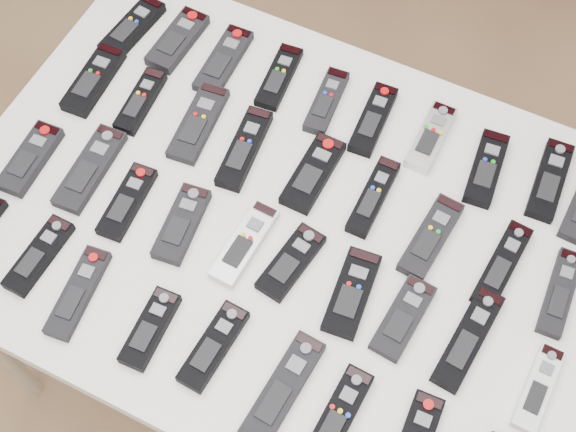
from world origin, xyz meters
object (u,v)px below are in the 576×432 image
at_px(remote_17, 502,265).
at_px(remote_32, 150,329).
at_px(remote_21, 127,202).
at_px(remote_25, 352,293).
at_px(remote_10, 94,80).
at_px(remote_26, 403,318).
at_px(remote_2, 223,61).
at_px(remote_22, 182,224).
at_px(remote_11, 141,101).
at_px(remote_12, 198,123).
at_px(remote_33, 214,346).
at_px(remote_16, 431,237).
at_px(remote_34, 282,390).
at_px(remote_7, 486,168).
at_px(remote_6, 431,137).
at_px(remote_1, 178,40).
at_px(remote_8, 550,180).
at_px(remote_23, 245,243).
at_px(remote_13, 244,148).
at_px(remote_5, 373,119).
at_px(remote_15, 373,197).
at_px(remote_18, 560,293).
at_px(remote_3, 279,77).
at_px(remote_14, 313,173).
at_px(remote_0, 132,28).
at_px(remote_27, 468,339).
at_px(remote_28, 538,388).
at_px(remote_24, 291,262).
at_px(remote_4, 326,101).
at_px(table, 288,235).
at_px(remote_19, 30,159).
at_px(remote_30, 39,255).
at_px(remote_35, 337,418).
at_px(remote_20, 90,169).
at_px(remote_31, 78,293).

xyz_separation_m(remote_17, remote_32, (-0.51, -0.39, 0.00)).
bearing_deg(remote_21, remote_25, -2.29).
relative_size(remote_25, remote_32, 1.13).
relative_size(remote_10, remote_26, 1.12).
relative_size(remote_2, remote_26, 1.14).
xyz_separation_m(remote_10, remote_22, (0.33, -0.21, 0.00)).
bearing_deg(remote_11, remote_12, -2.77).
relative_size(remote_21, remote_33, 0.99).
height_order(remote_16, remote_34, remote_16).
relative_size(remote_7, remote_11, 1.05).
bearing_deg(remote_6, remote_26, -75.47).
distance_m(remote_1, remote_6, 0.57).
xyz_separation_m(remote_8, remote_10, (-0.91, -0.18, 0.00)).
xyz_separation_m(remote_17, remote_34, (-0.25, -0.38, 0.00)).
distance_m(remote_23, remote_32, 0.23).
distance_m(remote_7, remote_33, 0.62).
bearing_deg(remote_13, remote_5, 35.34).
bearing_deg(remote_12, remote_11, 176.41).
relative_size(remote_17, remote_33, 1.11).
distance_m(remote_15, remote_32, 0.48).
relative_size(remote_17, remote_18, 1.05).
relative_size(remote_3, remote_8, 0.91).
relative_size(remote_14, remote_21, 1.06).
distance_m(remote_0, remote_16, 0.78).
bearing_deg(remote_27, remote_28, -7.42).
relative_size(remote_12, remote_18, 1.08).
height_order(remote_7, remote_10, same).
distance_m(remote_3, remote_6, 0.34).
height_order(remote_0, remote_27, remote_0).
distance_m(remote_0, remote_17, 0.91).
bearing_deg(remote_23, remote_28, 0.45).
distance_m(remote_14, remote_24, 0.19).
distance_m(remote_4, remote_23, 0.36).
relative_size(table, remote_12, 6.79).
bearing_deg(remote_8, remote_0, 178.39).
distance_m(table, remote_4, 0.29).
height_order(remote_14, remote_22, remote_22).
bearing_deg(remote_7, remote_19, -160.86).
bearing_deg(remote_30, remote_23, 31.55).
bearing_deg(remote_30, remote_6, 47.11).
xyz_separation_m(remote_16, remote_35, (-0.02, -0.38, -0.00)).
height_order(remote_19, remote_35, remote_19).
bearing_deg(remote_17, remote_20, -163.74).
distance_m(table, remote_17, 0.40).
xyz_separation_m(remote_5, remote_13, (-0.20, -0.18, 0.00)).
xyz_separation_m(remote_4, remote_8, (0.46, 0.02, -0.00)).
relative_size(remote_25, remote_34, 0.81).
bearing_deg(remote_18, remote_4, 157.62).
xyz_separation_m(remote_28, remote_31, (-0.78, -0.19, -0.00)).
bearing_deg(remote_25, remote_20, 172.75).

